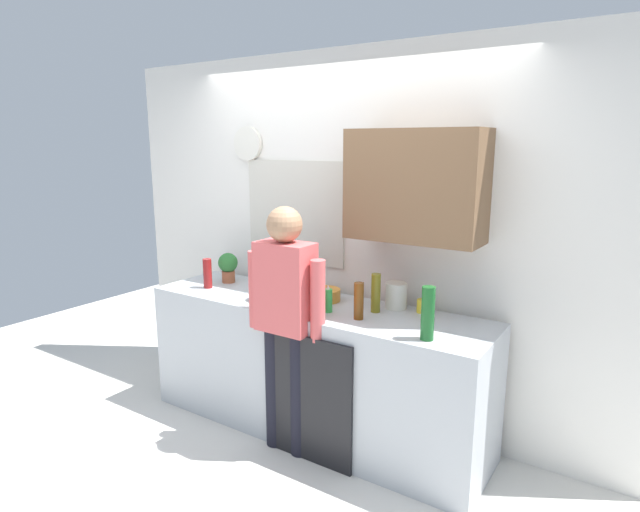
# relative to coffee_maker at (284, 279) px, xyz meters

# --- Properties ---
(ground_plane) EXTENTS (8.00, 8.00, 0.00)m
(ground_plane) POSITION_rel_coffee_maker_xyz_m (0.23, -0.28, -1.06)
(ground_plane) COLOR silver
(kitchen_counter) EXTENTS (2.42, 0.64, 0.91)m
(kitchen_counter) POSITION_rel_coffee_maker_xyz_m (0.23, 0.02, -0.60)
(kitchen_counter) COLOR #B2B7BC
(kitchen_counter) RESTS_ON ground_plane
(dishwasher_panel) EXTENTS (0.56, 0.02, 0.82)m
(dishwasher_panel) POSITION_rel_coffee_maker_xyz_m (0.45, -0.31, -0.65)
(dishwasher_panel) COLOR black
(dishwasher_panel) RESTS_ON ground_plane
(back_wall_assembly) EXTENTS (4.02, 0.42, 2.60)m
(back_wall_assembly) POSITION_rel_coffee_maker_xyz_m (0.30, 0.42, 0.30)
(back_wall_assembly) COLOR white
(back_wall_assembly) RESTS_ON ground_plane
(coffee_maker) EXTENTS (0.20, 0.20, 0.33)m
(coffee_maker) POSITION_rel_coffee_maker_xyz_m (0.00, 0.00, 0.00)
(coffee_maker) COLOR black
(coffee_maker) RESTS_ON kitchen_counter
(bottle_green_wine) EXTENTS (0.07, 0.07, 0.30)m
(bottle_green_wine) POSITION_rel_coffee_maker_xyz_m (1.12, -0.18, 0.00)
(bottle_green_wine) COLOR #195923
(bottle_green_wine) RESTS_ON kitchen_counter
(bottle_red_vinegar) EXTENTS (0.06, 0.06, 0.22)m
(bottle_red_vinegar) POSITION_rel_coffee_maker_xyz_m (-0.65, -0.07, -0.04)
(bottle_red_vinegar) COLOR maroon
(bottle_red_vinegar) RESTS_ON kitchen_counter
(bottle_olive_oil) EXTENTS (0.06, 0.06, 0.25)m
(bottle_olive_oil) POSITION_rel_coffee_maker_xyz_m (0.66, 0.10, -0.02)
(bottle_olive_oil) COLOR olive
(bottle_olive_oil) RESTS_ON kitchen_counter
(bottle_amber_beer) EXTENTS (0.06, 0.06, 0.23)m
(bottle_amber_beer) POSITION_rel_coffee_maker_xyz_m (0.63, -0.08, -0.03)
(bottle_amber_beer) COLOR brown
(bottle_amber_beer) RESTS_ON kitchen_counter
(cup_yellow_cup) EXTENTS (0.07, 0.07, 0.08)m
(cup_yellow_cup) POSITION_rel_coffee_maker_xyz_m (0.91, 0.25, -0.10)
(cup_yellow_cup) COLOR yellow
(cup_yellow_cup) RESTS_ON kitchen_counter
(mixing_bowl) EXTENTS (0.22, 0.22, 0.08)m
(mixing_bowl) POSITION_rel_coffee_maker_xyz_m (0.25, 0.13, -0.11)
(mixing_bowl) COLOR orange
(mixing_bowl) RESTS_ON kitchen_counter
(potted_plant) EXTENTS (0.15, 0.15, 0.23)m
(potted_plant) POSITION_rel_coffee_maker_xyz_m (-0.63, 0.13, -0.01)
(potted_plant) COLOR #9E5638
(potted_plant) RESTS_ON kitchen_counter
(dish_soap) EXTENTS (0.06, 0.06, 0.18)m
(dish_soap) POSITION_rel_coffee_maker_xyz_m (0.40, -0.07, -0.07)
(dish_soap) COLOR green
(dish_soap) RESTS_ON kitchen_counter
(storage_canister) EXTENTS (0.14, 0.14, 0.17)m
(storage_canister) POSITION_rel_coffee_maker_xyz_m (0.73, 0.24, -0.06)
(storage_canister) COLOR silver
(storage_canister) RESTS_ON kitchen_counter
(person_at_sink) EXTENTS (0.57, 0.22, 1.60)m
(person_at_sink) POSITION_rel_coffee_maker_xyz_m (0.23, -0.28, -0.11)
(person_at_sink) COLOR black
(person_at_sink) RESTS_ON ground_plane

